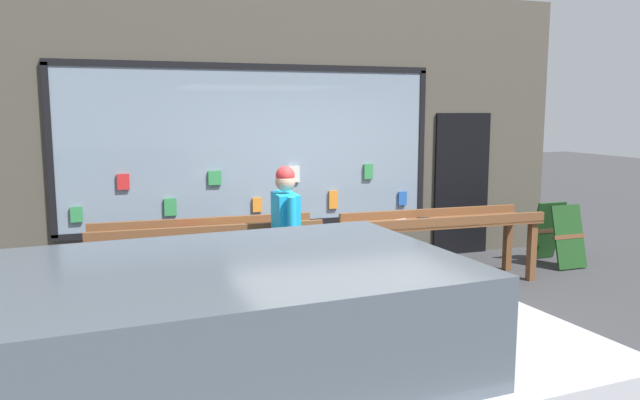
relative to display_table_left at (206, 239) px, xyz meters
The scene contains 8 objects.
ground_plane 1.92m from the display_table_left, 34.01° to the right, with size 40.00×40.00×0.00m, color #38383A.
shopfront_facade 2.30m from the display_table_left, 43.96° to the left, with size 8.03×0.29×3.75m.
display_table_left is the anchor object (origin of this frame).
display_table_right 2.92m from the display_table_left, ahead, with size 2.50×0.79×0.89m.
person_browsing 0.95m from the display_table_left, 38.80° to the right, with size 0.25×0.64×1.59m.
small_dog 1.00m from the display_table_left, 63.46° to the right, with size 0.33×0.62×0.46m.
sandwich_board_sign 4.95m from the display_table_left, ahead, with size 0.51×0.71×0.85m.
parked_car 3.73m from the display_table_left, 98.70° to the right, with size 4.49×2.13×1.41m.
Camera 1 is at (-2.53, -5.68, 2.16)m, focal length 35.00 mm.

